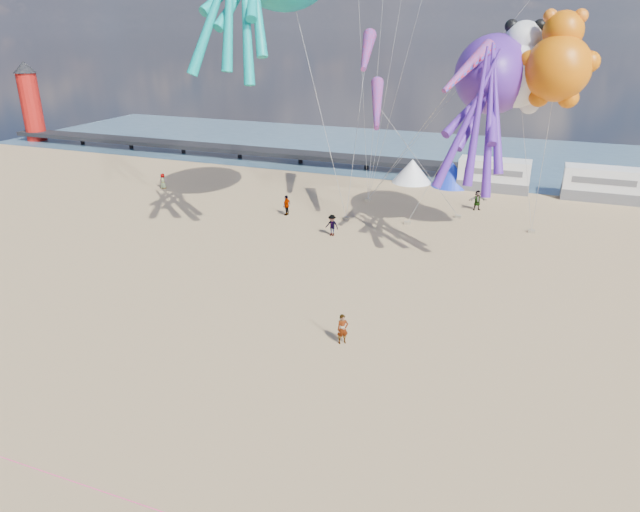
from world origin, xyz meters
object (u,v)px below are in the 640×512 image
at_px(standing_person, 343,329).
at_px(windsock_right, 467,68).
at_px(beachgoer_3, 287,205).
at_px(sandbag_a, 346,218).
at_px(windsock_left, 367,51).
at_px(kite_octopus_purple, 494,74).
at_px(lighthouse, 32,107).
at_px(tent_white, 412,171).
at_px(beachgoer_2, 332,225).
at_px(windsock_mid, 377,104).
at_px(beachgoer_0, 163,181).
at_px(beachgoer_4, 477,200).
at_px(sandbag_c, 531,231).
at_px(sandbag_e, 368,200).
at_px(tent_blue, 452,174).
at_px(motorhome_0, 494,175).
at_px(kite_teddy_orange, 558,69).
at_px(motorhome_1, 602,184).
at_px(kite_panda, 519,76).
at_px(sandbag_d, 458,216).
at_px(sandbag_b, 407,223).

relative_size(standing_person, windsock_right, 0.30).
bearing_deg(standing_person, beachgoer_3, 85.55).
xyz_separation_m(standing_person, windsock_right, (3.19, 13.50, 11.68)).
bearing_deg(standing_person, sandbag_a, 71.97).
bearing_deg(windsock_left, kite_octopus_purple, -28.83).
bearing_deg(lighthouse, kite_octopus_purple, -16.24).
distance_m(tent_white, kite_octopus_purple, 19.45).
distance_m(beachgoer_2, windsock_mid, 9.67).
relative_size(beachgoer_0, beachgoer_4, 0.86).
relative_size(lighthouse, tent_white, 2.25).
bearing_deg(beachgoer_0, sandbag_c, 173.89).
distance_m(beachgoer_4, sandbag_e, 9.66).
xyz_separation_m(tent_white, tent_blue, (4.00, 0.00, 0.00)).
height_order(windsock_mid, windsock_right, windsock_right).
distance_m(beachgoer_2, sandbag_a, 4.18).
relative_size(motorhome_0, kite_teddy_orange, 0.95).
relative_size(standing_person, windsock_mid, 0.25).
distance_m(lighthouse, beachgoer_0, 35.36).
distance_m(standing_person, kite_teddy_orange, 21.88).
bearing_deg(beachgoer_3, sandbag_a, 106.06).
xyz_separation_m(lighthouse, sandbag_a, (51.64, -17.84, -4.39)).
height_order(standing_person, windsock_left, windsock_left).
relative_size(standing_person, beachgoer_4, 0.91).
relative_size(motorhome_1, kite_teddy_orange, 0.95).
distance_m(kite_panda, windsock_right, 5.30).
relative_size(windsock_left, windsock_mid, 1.05).
height_order(kite_octopus_purple, windsock_mid, kite_octopus_purple).
height_order(beachgoer_3, kite_teddy_orange, kite_teddy_orange).
distance_m(motorhome_0, sandbag_d, 10.30).
relative_size(kite_octopus_purple, windsock_mid, 1.89).
xyz_separation_m(motorhome_0, sandbag_b, (-5.37, -13.20, -1.39)).
relative_size(beachgoer_2, beachgoer_4, 0.96).
relative_size(motorhome_1, beachgoer_3, 3.81).
bearing_deg(kite_teddy_orange, standing_person, -121.22).
xyz_separation_m(beachgoer_0, windsock_left, (20.47, -0.16, 12.28)).
xyz_separation_m(sandbag_d, sandbag_e, (-8.42, 2.03, 0.00)).
bearing_deg(sandbag_e, lighthouse, 166.93).
distance_m(sandbag_c, kite_octopus_purple, 12.50).
height_order(sandbag_a, sandbag_d, same).
bearing_deg(windsock_left, kite_teddy_orange, -31.89).
relative_size(kite_octopus_purple, windsock_left, 1.80).
bearing_deg(lighthouse, sandbag_c, -13.41).
height_order(motorhome_1, standing_person, motorhome_1).
bearing_deg(motorhome_0, kite_octopus_purple, -89.19).
xyz_separation_m(beachgoer_4, windsock_left, (-9.15, -4.00, 12.15)).
xyz_separation_m(beachgoer_4, windsock_mid, (-7.43, -6.71, 8.53)).
bearing_deg(sandbag_a, standing_person, -71.83).
height_order(standing_person, sandbag_b, standing_person).
distance_m(tent_blue, windsock_mid, 16.69).
xyz_separation_m(lighthouse, sandbag_c, (66.06, -15.75, -4.39)).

